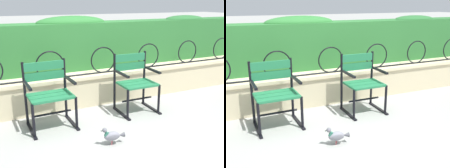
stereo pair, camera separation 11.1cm
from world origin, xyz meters
The scene contains 7 objects.
ground_plane centered at (0.00, 0.00, 0.00)m, with size 60.00×60.00×0.00m, color #9E9E99.
stone_wall centered at (0.00, 0.94, 0.26)m, with size 7.92×0.41×0.51m.
iron_arch_fence centered at (-0.19, 0.87, 0.69)m, with size 7.37×0.02×0.42m.
hedge_row centered at (-0.02, 1.37, 0.92)m, with size 7.76×0.50×0.88m.
park_chair_left centered at (-0.79, 0.39, 0.46)m, with size 0.60×0.54×0.87m.
park_chair_right centered at (0.50, 0.37, 0.46)m, with size 0.56×0.52×0.87m.
pigeon_near_chairs centered at (-0.26, -0.44, 0.11)m, with size 0.29×0.12×0.22m.
Camera 2 is at (-1.40, -3.07, 1.61)m, focal length 43.83 mm.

